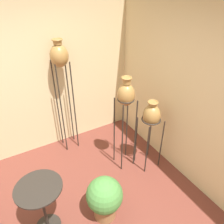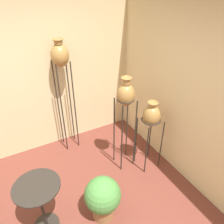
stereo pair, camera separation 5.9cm
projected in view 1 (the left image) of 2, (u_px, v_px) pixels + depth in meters
The scene contains 7 objects.
wall_back at pixel (14, 81), 3.29m from camera, with size 7.93×0.06×2.70m.
wall_right at pixel (213, 106), 2.68m from camera, with size 0.06×7.93×2.70m.
vase_stand_tall at pixel (60, 60), 3.25m from camera, with size 0.27×0.27×1.94m.
vase_stand_medium at pixel (126, 97), 3.07m from camera, with size 0.26×0.26×1.56m.
vase_stand_short at pixel (151, 117), 3.22m from camera, with size 0.31×0.31×1.19m.
side_table at pixel (41, 199), 2.49m from camera, with size 0.53×0.53×0.74m.
potted_plant at pixel (105, 197), 2.72m from camera, with size 0.46×0.46×0.63m.
Camera 1 is at (-0.24, -1.37, 2.71)m, focal length 35.00 mm.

